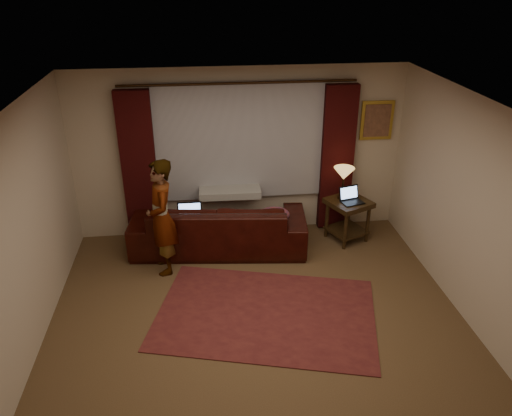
{
  "coord_description": "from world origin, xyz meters",
  "views": [
    {
      "loc": [
        -0.59,
        -4.64,
        3.89
      ],
      "look_at": [
        0.1,
        1.2,
        1.0
      ],
      "focal_mm": 35.0,
      "sensor_mm": 36.0,
      "label": 1
    }
  ],
  "objects_px": {
    "laptop_sofa": "(190,215)",
    "laptop_table": "(353,196)",
    "person": "(162,218)",
    "end_table": "(347,220)",
    "tiffany_lamp": "(343,183)",
    "sofa": "(219,216)"
  },
  "relations": [
    {
      "from": "laptop_sofa",
      "to": "person",
      "type": "distance_m",
      "value": 0.55
    },
    {
      "from": "end_table",
      "to": "person",
      "type": "xyz_separation_m",
      "value": [
        -2.76,
        -0.54,
        0.49
      ]
    },
    {
      "from": "sofa",
      "to": "person",
      "type": "distance_m",
      "value": 0.99
    },
    {
      "from": "tiffany_lamp",
      "to": "laptop_table",
      "type": "relative_size",
      "value": 1.45
    },
    {
      "from": "sofa",
      "to": "end_table",
      "type": "xyz_separation_m",
      "value": [
        1.98,
        0.01,
        -0.19
      ]
    },
    {
      "from": "person",
      "to": "laptop_sofa",
      "type": "bearing_deg",
      "value": 126.53
    },
    {
      "from": "tiffany_lamp",
      "to": "person",
      "type": "xyz_separation_m",
      "value": [
        -2.68,
        -0.64,
        -0.09
      ]
    },
    {
      "from": "laptop_table",
      "to": "sofa",
      "type": "bearing_deg",
      "value": 163.56
    },
    {
      "from": "end_table",
      "to": "laptop_table",
      "type": "bearing_deg",
      "value": -72.2
    },
    {
      "from": "laptop_table",
      "to": "person",
      "type": "distance_m",
      "value": 2.83
    },
    {
      "from": "sofa",
      "to": "person",
      "type": "xyz_separation_m",
      "value": [
        -0.78,
        -0.53,
        0.3
      ]
    },
    {
      "from": "laptop_sofa",
      "to": "end_table",
      "type": "xyz_separation_m",
      "value": [
        2.4,
        0.16,
        -0.32
      ]
    },
    {
      "from": "tiffany_lamp",
      "to": "sofa",
      "type": "bearing_deg",
      "value": -176.56
    },
    {
      "from": "person",
      "to": "end_table",
      "type": "bearing_deg",
      "value": 91.44
    },
    {
      "from": "laptop_sofa",
      "to": "tiffany_lamp",
      "type": "bearing_deg",
      "value": 6.42
    },
    {
      "from": "tiffany_lamp",
      "to": "person",
      "type": "relative_size",
      "value": 0.3
    },
    {
      "from": "laptop_table",
      "to": "laptop_sofa",
      "type": "bearing_deg",
      "value": 167.41
    },
    {
      "from": "laptop_sofa",
      "to": "end_table",
      "type": "relative_size",
      "value": 0.58
    },
    {
      "from": "laptop_sofa",
      "to": "laptop_table",
      "type": "xyz_separation_m",
      "value": [
        2.42,
        0.08,
        0.13
      ]
    },
    {
      "from": "sofa",
      "to": "laptop_sofa",
      "type": "relative_size",
      "value": 6.66
    },
    {
      "from": "laptop_table",
      "to": "person",
      "type": "relative_size",
      "value": 0.21
    },
    {
      "from": "end_table",
      "to": "laptop_table",
      "type": "height_order",
      "value": "laptop_table"
    }
  ]
}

